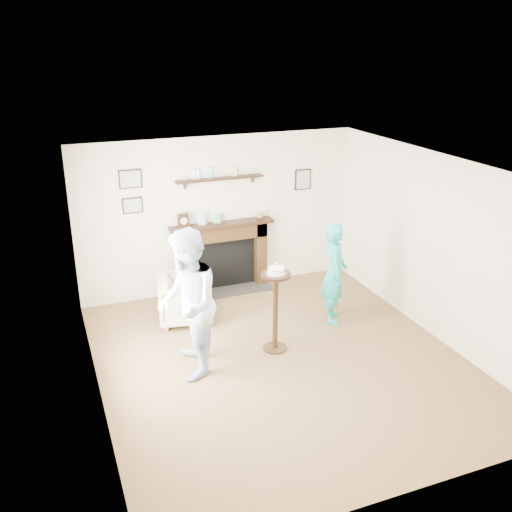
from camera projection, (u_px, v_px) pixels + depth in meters
The scene contains 6 objects.
ground at pixel (281, 361), 7.31m from camera, with size 5.00×5.00×0.00m, color brown.
room_shell at pixel (261, 225), 7.33m from camera, with size 4.54×5.02×2.52m.
armchair at pixel (186, 320), 8.37m from camera, with size 0.73×0.75×0.69m, color tan.
man at pixel (191, 372), 7.08m from camera, with size 0.90×0.70×1.85m, color #CBE7FF.
woman at pixel (332, 319), 8.39m from camera, with size 0.54×0.35×1.48m, color #21BFB8.
pedestal_table at pixel (276, 297), 7.33m from camera, with size 0.39×0.39×1.25m.
Camera 1 is at (-2.61, -5.80, 3.88)m, focal length 40.00 mm.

